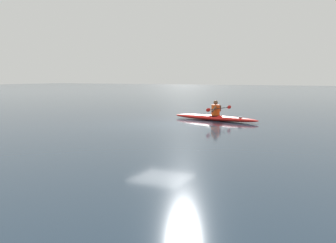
% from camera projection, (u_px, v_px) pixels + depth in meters
% --- Properties ---
extents(ground_plane, '(160.00, 160.00, 0.00)m').
position_uv_depth(ground_plane, '(162.00, 124.00, 16.84)').
color(ground_plane, '#1E2D3D').
extents(kayak, '(4.57, 1.43, 0.26)m').
position_uv_depth(kayak, '(215.00, 118.00, 18.10)').
color(kayak, red).
rests_on(kayak, ground).
extents(kayaker, '(0.63, 2.39, 0.72)m').
position_uv_depth(kayaker, '(216.00, 109.00, 18.01)').
color(kayaker, '#E04C14').
rests_on(kayaker, kayak).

